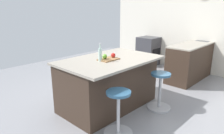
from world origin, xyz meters
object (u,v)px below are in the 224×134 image
at_px(kitchen_island, 108,82).
at_px(apple_green, 105,56).
at_px(oven_range, 148,51).
at_px(stool_by_window, 160,92).
at_px(stool_middle, 118,115).
at_px(apple_red, 113,55).
at_px(cutting_board, 109,59).
at_px(water_bottle, 100,54).

height_order(kitchen_island, apple_green, apple_green).
height_order(oven_range, stool_by_window, oven_range).
height_order(stool_middle, apple_red, apple_red).
bearing_deg(kitchen_island, apple_green, 13.09).
height_order(kitchen_island, cutting_board, cutting_board).
xyz_separation_m(kitchen_island, stool_by_window, (-0.58, 0.77, -0.15)).
distance_m(kitchen_island, apple_red, 0.53).
distance_m(cutting_board, apple_green, 0.09).
relative_size(stool_by_window, cutting_board, 1.93).
bearing_deg(cutting_board, oven_range, -158.58).
height_order(cutting_board, water_bottle, water_bottle).
xyz_separation_m(stool_middle, apple_green, (-0.46, -0.74, 0.67)).
bearing_deg(apple_green, stool_by_window, 132.78).
distance_m(stool_by_window, cutting_board, 1.13).
distance_m(apple_red, water_bottle, 0.30).
xyz_separation_m(kitchen_island, cutting_board, (0.06, 0.07, 0.47)).
bearing_deg(water_bottle, stool_middle, 64.55).
height_order(stool_middle, cutting_board, cutting_board).
height_order(oven_range, stool_middle, oven_range).
relative_size(kitchen_island, apple_green, 21.27).
bearing_deg(kitchen_island, cutting_board, 49.60).
bearing_deg(apple_green, apple_red, 167.85).
distance_m(oven_range, apple_red, 3.26).
height_order(kitchen_island, stool_middle, kitchen_island).
relative_size(oven_range, apple_red, 10.69).
relative_size(cutting_board, apple_red, 4.28).
bearing_deg(water_bottle, kitchen_island, -173.52).
bearing_deg(oven_range, apple_red, 22.20).
relative_size(oven_range, cutting_board, 2.49).
bearing_deg(apple_green, kitchen_island, -166.91).
height_order(cutting_board, apple_red, apple_red).
xyz_separation_m(apple_green, water_bottle, (0.11, -0.00, 0.06)).
xyz_separation_m(oven_range, apple_red, (2.98, 1.21, 0.55)).
bearing_deg(apple_green, water_bottle, -0.40).
xyz_separation_m(stool_by_window, apple_green, (0.69, -0.74, 0.67)).
bearing_deg(water_bottle, cutting_board, 166.37).
relative_size(stool_middle, apple_green, 8.05).
bearing_deg(kitchen_island, apple_red, 136.00).
distance_m(kitchen_island, cutting_board, 0.48).
height_order(oven_range, apple_green, apple_green).
xyz_separation_m(cutting_board, apple_red, (-0.12, -0.00, 0.05)).
xyz_separation_m(oven_range, stool_by_window, (2.47, 1.92, -0.12)).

